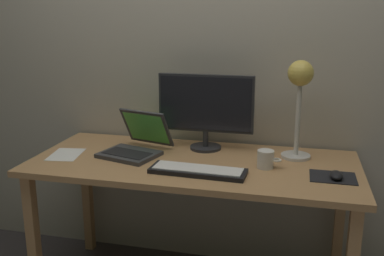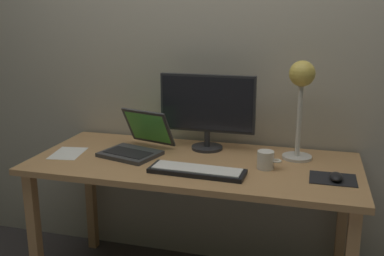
{
  "view_description": "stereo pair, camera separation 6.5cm",
  "coord_description": "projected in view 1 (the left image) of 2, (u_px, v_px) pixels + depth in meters",
  "views": [
    {
      "loc": [
        0.48,
        -2.02,
        1.45
      ],
      "look_at": [
        0.01,
        -0.05,
        0.92
      ],
      "focal_mm": 41.47,
      "sensor_mm": 36.0,
      "label": 1
    },
    {
      "loc": [
        0.55,
        -2.0,
        1.45
      ],
      "look_at": [
        0.01,
        -0.05,
        0.92
      ],
      "focal_mm": 41.47,
      "sensor_mm": 36.0,
      "label": 2
    }
  ],
  "objects": [
    {
      "name": "laptop",
      "position": [
        137.0,
        141.0,
        2.3
      ],
      "size": [
        0.35,
        0.38,
        0.22
      ],
      "color": "#38383A",
      "rests_on": "desk"
    },
    {
      "name": "desk_lamp",
      "position": [
        300.0,
        88.0,
        2.15
      ],
      "size": [
        0.15,
        0.15,
        0.49
      ],
      "color": "beige",
      "rests_on": "desk"
    },
    {
      "name": "paper_sheet_near_mouse",
      "position": [
        66.0,
        154.0,
        2.28
      ],
      "size": [
        0.18,
        0.23,
        0.0
      ],
      "primitive_type": "cube",
      "rotation": [
        0.0,
        0.0,
        0.15
      ],
      "color": "white",
      "rests_on": "desk"
    },
    {
      "name": "keyboard_main",
      "position": [
        198.0,
        171.0,
        2.01
      ],
      "size": [
        0.45,
        0.16,
        0.03
      ],
      "color": "black",
      "rests_on": "desk"
    },
    {
      "name": "mouse",
      "position": [
        336.0,
        175.0,
        1.94
      ],
      "size": [
        0.06,
        0.1,
        0.03
      ],
      "primitive_type": "ellipsoid",
      "color": "black",
      "rests_on": "mousepad"
    },
    {
      "name": "monitor",
      "position": [
        206.0,
        107.0,
        2.32
      ],
      "size": [
        0.5,
        0.17,
        0.4
      ],
      "color": "#28282B",
      "rests_on": "desk"
    },
    {
      "name": "mousepad",
      "position": [
        333.0,
        177.0,
        1.96
      ],
      "size": [
        0.2,
        0.16,
        0.0
      ],
      "primitive_type": "cube",
      "color": "black",
      "rests_on": "desk"
    },
    {
      "name": "coffee_mug",
      "position": [
        266.0,
        159.0,
        2.08
      ],
      "size": [
        0.11,
        0.08,
        0.09
      ],
      "color": "white",
      "rests_on": "desk"
    },
    {
      "name": "desk",
      "position": [
        193.0,
        176.0,
        2.21
      ],
      "size": [
        1.6,
        0.7,
        0.74
      ],
      "color": "tan",
      "rests_on": "ground"
    },
    {
      "name": "back_wall",
      "position": [
        210.0,
        41.0,
        2.42
      ],
      "size": [
        4.8,
        0.06,
        2.6
      ],
      "primitive_type": "cube",
      "color": "#B2A893",
      "rests_on": "ground"
    }
  ]
}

